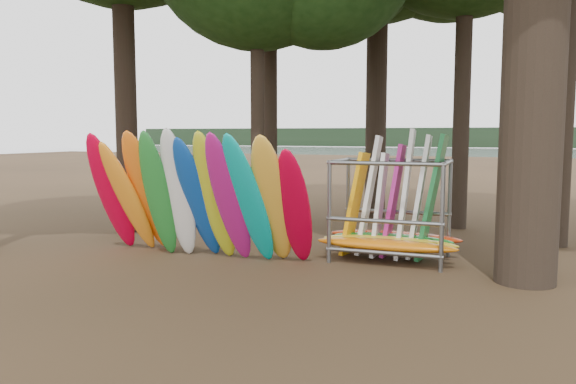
% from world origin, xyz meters
% --- Properties ---
extents(ground, '(120.00, 120.00, 0.00)m').
position_xyz_m(ground, '(0.00, 0.00, 0.00)').
color(ground, '#47331E').
rests_on(ground, ground).
extents(lake, '(160.00, 160.00, 0.00)m').
position_xyz_m(lake, '(0.00, 60.00, 0.00)').
color(lake, gray).
rests_on(lake, ground).
extents(far_shore, '(160.00, 4.00, 4.00)m').
position_xyz_m(far_shore, '(0.00, 110.00, 2.00)').
color(far_shore, black).
rests_on(far_shore, ground).
extents(kayak_row, '(5.29, 2.23, 2.98)m').
position_xyz_m(kayak_row, '(-1.88, 0.04, 1.36)').
color(kayak_row, red).
rests_on(kayak_row, ground).
extents(storage_rack, '(2.97, 1.57, 2.84)m').
position_xyz_m(storage_rack, '(1.97, 1.63, 1.01)').
color(storage_rack, slate).
rests_on(storage_rack, ground).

